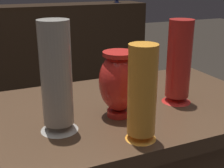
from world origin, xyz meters
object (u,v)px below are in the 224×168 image
Objects in this scene: vase_left_accent at (57,80)px; vase_right_accent at (142,95)px; vase_tall_behind at (179,64)px; vase_centerpiece at (119,82)px.

vase_left_accent reaches higher than vase_right_accent.
vase_left_accent reaches higher than vase_tall_behind.
vase_tall_behind is 0.92× the size of vase_left_accent.
vase_right_accent reaches higher than vase_centerpiece.
vase_centerpiece is 0.79× the size of vase_right_accent.
vase_centerpiece is 0.17m from vase_right_accent.
vase_tall_behind is 0.46m from vase_left_accent.
vase_tall_behind is (0.25, 0.03, 0.03)m from vase_centerpiece.
vase_right_accent is (-0.01, -0.17, 0.02)m from vase_centerpiece.
vase_tall_behind is at bearing 36.92° from vase_right_accent.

